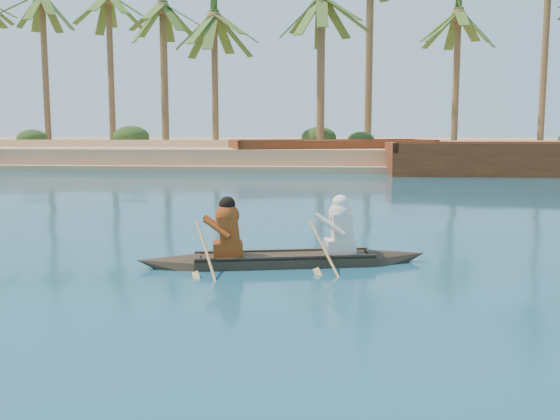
{
  "coord_description": "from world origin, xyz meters",
  "views": [
    {
      "loc": [
        4.68,
        -13.29,
        2.55
      ],
      "look_at": [
        3.66,
        0.04,
        0.79
      ],
      "focal_mm": 40.0,
      "sensor_mm": 36.0,
      "label": 1
    }
  ],
  "objects": [
    {
      "name": "palm_grove",
      "position": [
        0.0,
        35.0,
        8.0
      ],
      "size": [
        110.0,
        14.0,
        16.0
      ],
      "primitive_type": null,
      "color": "#3B6022",
      "rests_on": "ground"
    },
    {
      "name": "barge_mid",
      "position": [
        4.95,
        27.0,
        0.75
      ],
      "size": [
        13.51,
        7.78,
        2.14
      ],
      "rotation": [
        0.0,
        0.0,
        0.29
      ],
      "color": "brown",
      "rests_on": "ground"
    },
    {
      "name": "shrub_cluster",
      "position": [
        0.0,
        31.5,
        1.2
      ],
      "size": [
        100.0,
        6.0,
        2.4
      ],
      "primitive_type": null,
      "color": "#253D16",
      "rests_on": "ground"
    },
    {
      "name": "barge_right",
      "position": [
        14.3,
        22.0,
        0.73
      ],
      "size": [
        12.54,
        4.28,
        2.08
      ],
      "rotation": [
        0.0,
        0.0,
        0.01
      ],
      "color": "brown",
      "rests_on": "ground"
    },
    {
      "name": "sandy_embankment",
      "position": [
        0.0,
        46.89,
        0.53
      ],
      "size": [
        150.0,
        51.0,
        1.5
      ],
      "color": "tan",
      "rests_on": "ground"
    },
    {
      "name": "canoe",
      "position": [
        3.89,
        -1.85,
        0.29
      ],
      "size": [
        5.5,
        1.79,
        1.51
      ],
      "rotation": [
        0.0,
        0.0,
        0.2
      ],
      "color": "#30281A",
      "rests_on": "ground"
    },
    {
      "name": "ground",
      "position": [
        0.0,
        0.0,
        0.0
      ],
      "size": [
        160.0,
        160.0,
        0.0
      ],
      "primitive_type": "plane",
      "color": "#0C3B4E",
      "rests_on": "ground"
    }
  ]
}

